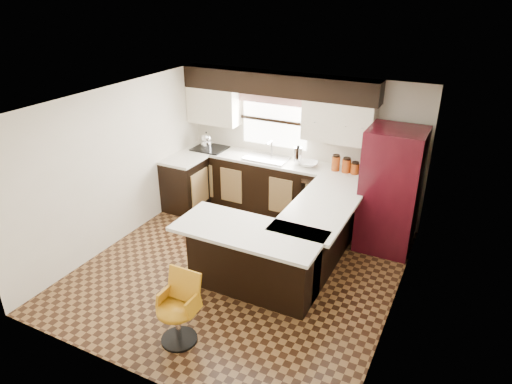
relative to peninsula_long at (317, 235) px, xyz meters
The scene contains 30 objects.
floor 1.18m from the peninsula_long, 145.22° to the right, with size 4.40×4.40×0.00m, color #49301A.
ceiling 2.24m from the peninsula_long, 145.22° to the right, with size 4.40×4.40×0.00m, color silver.
wall_back 1.96m from the peninsula_long, 119.74° to the left, with size 4.40×4.40×0.00m, color beige.
wall_front 3.06m from the peninsula_long, 107.67° to the right, with size 4.40×4.40×0.00m, color beige.
wall_left 3.15m from the peninsula_long, 168.23° to the right, with size 4.40×4.40×0.00m, color beige.
wall_right 1.55m from the peninsula_long, 27.51° to the right, with size 4.40×4.40×0.00m, color beige.
base_cab_back 1.86m from the peninsula_long, 136.64° to the left, with size 3.30×0.60×0.90m, color black.
base_cab_left 2.77m from the peninsula_long, 166.97° to the left, with size 0.60×0.70×0.90m, color black.
counter_back 1.92m from the peninsula_long, 136.64° to the left, with size 3.30×0.60×0.04m, color silver.
counter_left 2.81m from the peninsula_long, 166.97° to the left, with size 0.60×0.70×0.04m, color silver.
soffit 2.60m from the peninsula_long, 132.88° to the left, with size 3.40×0.35×0.36m, color black.
upper_cab_left 3.15m from the peninsula_long, 150.95° to the left, with size 0.94×0.35×0.64m, color beige.
upper_cab_right 1.90m from the peninsula_long, 98.93° to the left, with size 1.14×0.35×0.64m, color beige.
window_pane 2.36m from the peninsula_long, 132.00° to the left, with size 1.20×0.02×0.90m, color white.
valance 2.54m from the peninsula_long, 132.74° to the left, with size 1.30×0.06×0.18m, color #D19B93.
sink 1.95m from the peninsula_long, 138.13° to the left, with size 0.75×0.45×0.03m, color #B2B2B7.
dishwasher 1.05m from the peninsula_long, 109.47° to the left, with size 0.58×0.03×0.78m, color black.
cooktop 2.89m from the peninsula_long, 153.80° to the left, with size 0.58×0.50×0.03m, color black.
peninsula_long is the anchor object (origin of this frame).
peninsula_return 1.11m from the peninsula_long, 118.30° to the right, with size 1.65×0.60×0.90m, color black.
counter_pen_long 0.48m from the peninsula_long, ahead, with size 0.84×1.95×0.04m, color silver.
counter_pen_return 1.29m from the peninsula_long, 117.10° to the right, with size 1.89×0.84×0.04m, color silver.
refrigerator 1.30m from the peninsula_long, 49.75° to the left, with size 0.80×0.77×1.87m, color #390911.
bar_chair 2.37m from the peninsula_long, 110.85° to the right, with size 0.45×0.45×0.85m, color #B57912, non-canonical shape.
kettle 2.98m from the peninsula_long, 154.36° to the left, with size 0.22×0.22×0.29m, color silver, non-canonical shape.
percolator 1.65m from the peninsula_long, 123.29° to the left, with size 0.14×0.14×0.29m, color silver.
mixing_bowl 1.52m from the peninsula_long, 116.67° to the left, with size 0.31×0.31×0.08m, color white.
canister_large 1.44m from the peninsula_long, 98.19° to the left, with size 0.13×0.13×0.24m, color #953C10.
canister_med 1.43m from the peninsula_long, 90.40° to the left, with size 0.14×0.14×0.22m, color #953C10.
canister_small 1.43m from the peninsula_long, 84.14° to the left, with size 0.13×0.13×0.17m, color #953C10.
Camera 1 is at (2.65, -4.78, 3.74)m, focal length 32.00 mm.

